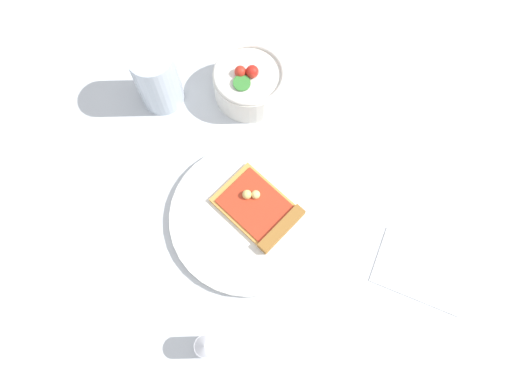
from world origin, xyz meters
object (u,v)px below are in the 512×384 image
at_px(pizza_slice_main, 261,210).
at_px(soda_glass, 158,81).
at_px(salad_bowl, 250,83).
at_px(paper_napkin, 421,270).
at_px(plate, 248,217).
at_px(pepper_shaker, 207,347).

distance_m(pizza_slice_main, soda_glass, 0.30).
bearing_deg(salad_bowl, paper_napkin, 40.26).
distance_m(plate, soda_glass, 0.30).
relative_size(salad_bowl, pepper_shaker, 1.94).
distance_m(plate, paper_napkin, 0.31).
relative_size(plate, paper_napkin, 1.81).
xyz_separation_m(pizza_slice_main, salad_bowl, (-0.25, -0.02, 0.01)).
bearing_deg(pizza_slice_main, salad_bowl, -174.99).
height_order(pizza_slice_main, paper_napkin, pizza_slice_main).
xyz_separation_m(salad_bowl, pepper_shaker, (0.47, -0.06, -0.00)).
bearing_deg(salad_bowl, pizza_slice_main, 5.01).
xyz_separation_m(soda_glass, paper_napkin, (0.34, 0.46, -0.06)).
distance_m(pizza_slice_main, pepper_shaker, 0.24).
bearing_deg(plate, soda_glass, -145.58).
relative_size(plate, soda_glass, 2.15).
xyz_separation_m(plate, pizza_slice_main, (-0.01, 0.02, 0.01)).
relative_size(soda_glass, pepper_shaker, 1.83).
relative_size(plate, salad_bowl, 2.03).
xyz_separation_m(salad_bowl, paper_napkin, (0.35, 0.29, -0.03)).
bearing_deg(soda_glass, plate, 34.42).
xyz_separation_m(pizza_slice_main, paper_napkin, (0.10, 0.27, -0.02)).
relative_size(pizza_slice_main, pepper_shaker, 2.39).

